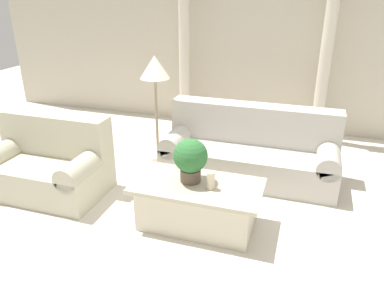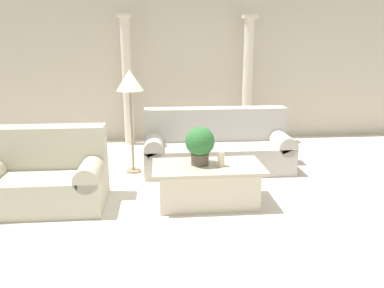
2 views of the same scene
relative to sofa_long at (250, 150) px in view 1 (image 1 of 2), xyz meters
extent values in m
plane|color=silver|center=(-0.22, -0.98, -0.35)|extent=(16.00, 16.00, 0.00)
cube|color=beige|center=(-0.22, 1.94, 1.25)|extent=(10.00, 0.06, 3.20)
cube|color=#B7B2A8|center=(0.00, -0.07, -0.15)|extent=(2.20, 0.84, 0.41)
cube|color=#B7B2A8|center=(0.00, 0.20, 0.31)|extent=(2.20, 0.29, 0.51)
cylinder|color=#B7B2A8|center=(-0.96, -0.07, 0.08)|extent=(0.28, 0.84, 0.28)
cylinder|color=#B7B2A8|center=(0.96, -0.07, 0.08)|extent=(0.28, 0.84, 0.28)
cube|color=beige|center=(-2.25, -1.20, -0.15)|extent=(1.42, 0.84, 0.41)
cube|color=beige|center=(-2.25, -0.92, 0.31)|extent=(1.42, 0.29, 0.51)
cylinder|color=beige|center=(-2.83, -1.20, 0.08)|extent=(0.28, 0.84, 0.28)
cylinder|color=beige|center=(-1.68, -1.20, 0.08)|extent=(0.28, 0.84, 0.28)
cube|color=beige|center=(-0.31, -1.29, -0.13)|extent=(1.15, 0.61, 0.44)
cube|color=#BCB398|center=(-0.31, -1.29, 0.11)|extent=(1.31, 0.69, 0.04)
cylinder|color=brown|center=(-0.40, -1.25, 0.20)|extent=(0.21, 0.21, 0.14)
sphere|color=#2D6B33|center=(-0.40, -1.25, 0.41)|extent=(0.35, 0.35, 0.35)
cylinder|color=beige|center=(-0.16, -1.34, 0.22)|extent=(0.08, 0.08, 0.18)
cylinder|color=gray|center=(-1.28, -0.05, -0.34)|extent=(0.22, 0.22, 0.03)
cylinder|color=gray|center=(-1.28, -0.05, 0.27)|extent=(0.04, 0.04, 1.19)
cone|color=silver|center=(-1.28, -0.05, 1.02)|extent=(0.39, 0.39, 0.29)
cylinder|color=beige|center=(-1.44, 1.59, 0.80)|extent=(0.18, 0.18, 2.31)
cylinder|color=beige|center=(0.82, 1.59, 0.80)|extent=(0.18, 0.18, 2.31)
camera|label=1|loc=(0.66, -4.46, 1.97)|focal=35.00mm
camera|label=2|loc=(-0.87, -5.46, 1.53)|focal=35.00mm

